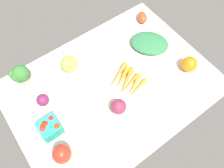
% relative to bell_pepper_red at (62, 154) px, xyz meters
% --- Properties ---
extents(tablecloth, '(1.04, 0.76, 0.02)m').
position_rel_bell_pepper_red_xyz_m(tablecloth, '(0.38, 0.16, -0.06)').
color(tablecloth, beige).
rests_on(tablecloth, ground).
extents(bell_pepper_red, '(0.12, 0.12, 0.09)m').
position_rel_bell_pepper_red_xyz_m(bell_pepper_red, '(0.00, 0.00, 0.00)').
color(bell_pepper_red, red).
rests_on(bell_pepper_red, tablecloth).
extents(leafy_greens_clump, '(0.26, 0.27, 0.05)m').
position_rel_bell_pepper_red_xyz_m(leafy_greens_clump, '(0.71, 0.25, -0.02)').
color(leafy_greens_clump, '#2E7545').
rests_on(leafy_greens_clump, tablecloth).
extents(carrot_bunch, '(0.19, 0.19, 0.03)m').
position_rel_bell_pepper_red_xyz_m(carrot_bunch, '(0.45, 0.14, -0.03)').
color(carrot_bunch, orange).
rests_on(carrot_bunch, tablecloth).
extents(red_onion_near_basket, '(0.08, 0.08, 0.08)m').
position_rel_bell_pepper_red_xyz_m(red_onion_near_basket, '(0.33, 0.04, -0.01)').
color(red_onion_near_basket, '#7F2B47').
rests_on(red_onion_near_basket, tablecloth).
extents(heirloom_tomato_green, '(0.09, 0.09, 0.09)m').
position_rel_bell_pepper_red_xyz_m(heirloom_tomato_green, '(0.26, 0.38, -0.00)').
color(heirloom_tomato_green, '#A2B448').
rests_on(heirloom_tomato_green, tablecloth).
extents(bell_pepper_orange, '(0.09, 0.09, 0.08)m').
position_rel_bell_pepper_red_xyz_m(bell_pepper_orange, '(0.77, 0.01, -0.01)').
color(bell_pepper_orange, orange).
rests_on(bell_pepper_orange, tablecloth).
extents(berry_basket, '(0.09, 0.09, 0.08)m').
position_rel_bell_pepper_red_xyz_m(berry_basket, '(0.01, 0.14, -0.01)').
color(berry_basket, teal).
rests_on(berry_basket, tablecloth).
extents(red_onion_center, '(0.06, 0.06, 0.06)m').
position_rel_bell_pepper_red_xyz_m(red_onion_center, '(0.05, 0.28, -0.02)').
color(red_onion_center, '#6F2151').
rests_on(red_onion_center, tablecloth).
extents(broccoli_head, '(0.10, 0.09, 0.13)m').
position_rel_bell_pepper_red_xyz_m(broccoli_head, '(0.03, 0.44, 0.04)').
color(broccoli_head, '#A0C884').
rests_on(broccoli_head, tablecloth).
extents(roma_tomato, '(0.09, 0.10, 0.06)m').
position_rel_bell_pepper_red_xyz_m(roma_tomato, '(0.80, 0.42, -0.02)').
color(roma_tomato, '#D3451F').
rests_on(roma_tomato, tablecloth).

